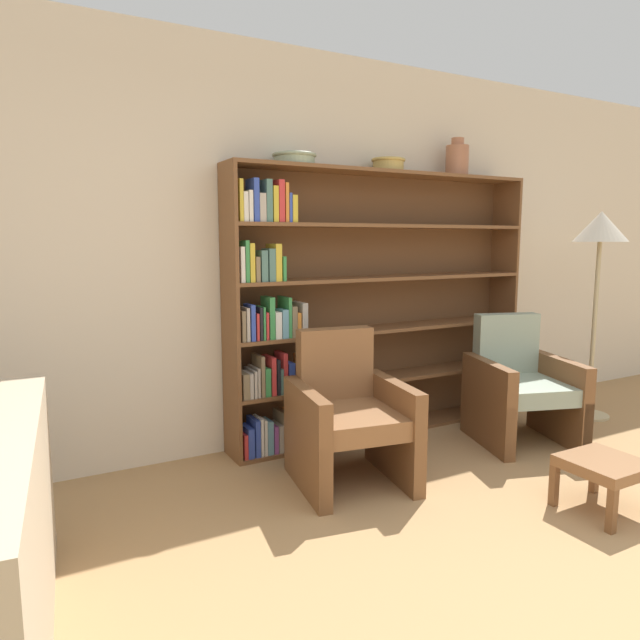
% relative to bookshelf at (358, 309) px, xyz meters
% --- Properties ---
extents(wall_back, '(12.00, 0.06, 2.75)m').
position_rel_bookshelf_xyz_m(wall_back, '(-0.33, 0.17, 0.42)').
color(wall_back, beige).
rests_on(wall_back, ground).
extents(bookshelf, '(2.45, 0.30, 1.94)m').
position_rel_bookshelf_xyz_m(bookshelf, '(0.00, 0.00, 0.00)').
color(bookshelf, brown).
rests_on(bookshelf, ground).
extents(bowl_terracotta, '(0.29, 0.29, 0.07)m').
position_rel_bookshelf_xyz_m(bowl_terracotta, '(-0.52, -0.02, 1.03)').
color(bowl_terracotta, gray).
rests_on(bowl_terracotta, bookshelf).
extents(bowl_copper, '(0.25, 0.25, 0.09)m').
position_rel_bookshelf_xyz_m(bowl_copper, '(0.24, -0.02, 1.04)').
color(bowl_copper, tan).
rests_on(bowl_copper, bookshelf).
extents(vase_tall, '(0.18, 0.18, 0.29)m').
position_rel_bookshelf_xyz_m(vase_tall, '(0.89, -0.02, 1.11)').
color(vase_tall, '#A36647').
rests_on(vase_tall, bookshelf).
extents(armchair_leather, '(0.74, 0.78, 0.90)m').
position_rel_bookshelf_xyz_m(armchair_leather, '(-0.49, -0.67, -0.56)').
color(armchair_leather, brown).
rests_on(armchair_leather, ground).
extents(armchair_cushioned, '(0.82, 0.84, 0.90)m').
position_rel_bookshelf_xyz_m(armchair_cushioned, '(0.97, -0.67, -0.56)').
color(armchair_cushioned, brown).
rests_on(armchair_cushioned, ground).
extents(floor_lamp, '(0.42, 0.42, 1.68)m').
position_rel_bookshelf_xyz_m(floor_lamp, '(1.93, -0.55, 0.51)').
color(floor_lamp, tan).
rests_on(floor_lamp, ground).
extents(footstool, '(0.38, 0.38, 0.29)m').
position_rel_bookshelf_xyz_m(footstool, '(0.50, -1.68, -0.71)').
color(footstool, brown).
rests_on(footstool, ground).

